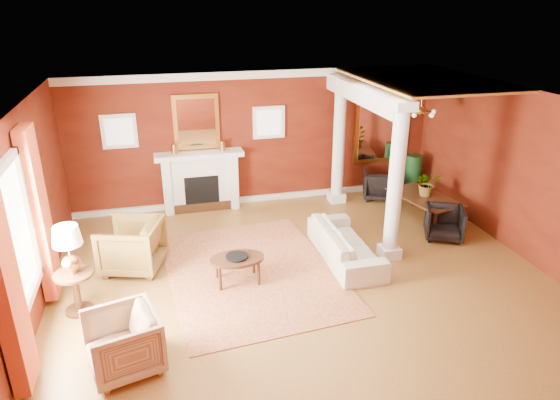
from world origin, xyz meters
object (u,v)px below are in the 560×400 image
object	(u,v)px
armchair_stripe	(123,340)
dining_table	(425,201)
sofa	(346,239)
coffee_table	(237,260)
armchair_leopard	(131,244)
side_table	(70,256)

from	to	relation	value
armchair_stripe	dining_table	distance (m)	6.63
sofa	coffee_table	distance (m)	2.00
coffee_table	armchair_leopard	bearing A→B (deg)	152.37
sofa	armchair_stripe	world-z (taller)	armchair_stripe
side_table	dining_table	distance (m)	6.79
coffee_table	dining_table	xyz separation A→B (m)	(4.15, 1.43, 0.02)
sofa	side_table	distance (m)	4.45
sofa	coffee_table	xyz separation A→B (m)	(-1.98, -0.29, 0.01)
sofa	armchair_stripe	distance (m)	4.17
armchair_leopard	side_table	xyz separation A→B (m)	(-0.77, -1.09, 0.44)
armchair_leopard	side_table	size ratio (longest dim) A/B	0.69
sofa	armchair_leopard	size ratio (longest dim) A/B	2.11
dining_table	armchair_leopard	bearing A→B (deg)	82.54
side_table	coffee_table	bearing A→B (deg)	5.34
sofa	coffee_table	world-z (taller)	sofa
sofa	armchair_stripe	xyz separation A→B (m)	(-3.68, -1.96, 0.03)
armchair_stripe	side_table	distance (m)	1.68
armchair_stripe	armchair_leopard	bearing A→B (deg)	163.97
coffee_table	dining_table	distance (m)	4.39
coffee_table	side_table	bearing A→B (deg)	-174.66
sofa	side_table	xyz separation A→B (m)	(-4.39, -0.51, 0.52)
dining_table	sofa	bearing A→B (deg)	104.60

